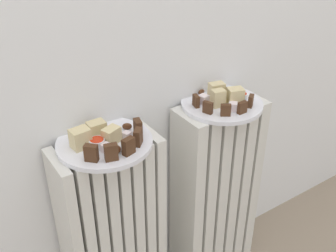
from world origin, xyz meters
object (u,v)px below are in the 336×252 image
Objects in this scene: plate_left at (105,143)px; radiator_right at (215,195)px; jam_bowl_left at (97,143)px; plate_right at (222,104)px; fork at (214,96)px; radiator_left at (114,242)px; jam_bowl_right at (241,96)px.

radiator_right is at bearing 0.00° from plate_left.
jam_bowl_left is at bearing -177.76° from radiator_right.
fork is (0.01, 0.04, 0.01)m from plate_right.
fork is (0.01, 0.04, 0.35)m from radiator_right.
radiator_left is 0.57m from jam_bowl_right.
plate_right is at bearing -0.00° from radiator_left.
fork reaches higher than plate_right.
plate_left is 5.99× the size of jam_bowl_left.
radiator_right is 0.54m from jam_bowl_left.
jam_bowl_left reaches higher than radiator_right.
plate_right is 0.04m from fork.
jam_bowl_left is (-0.41, -0.02, 0.36)m from radiator_right.
jam_bowl_left reaches higher than plate_right.
plate_left reaches higher than radiator_left.
radiator_left is at bearing 135.00° from plate_left.
jam_bowl_left is 0.42m from fork.
radiator_left is 0.51m from plate_right.
fork reaches higher than radiator_right.
plate_left is (-0.38, -0.00, 0.34)m from radiator_right.
plate_right is (0.38, -0.00, 0.34)m from radiator_left.
radiator_left is at bearing 177.53° from jam_bowl_right.
plate_right reaches higher than radiator_right.
jam_bowl_right is at bearing -0.37° from jam_bowl_left.
fork is (0.39, 0.04, 0.35)m from radiator_left.
radiator_left is 0.36m from jam_bowl_left.
fork reaches higher than plate_left.
plate_right is (-0.00, -0.00, 0.34)m from radiator_right.
jam_bowl_right is (0.06, -0.02, 0.36)m from radiator_right.
jam_bowl_left is (-0.03, -0.02, 0.36)m from radiator_left.
radiator_left is 0.52m from fork.
plate_left is 0.38m from plate_right.
radiator_right is 0.34m from plate_right.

